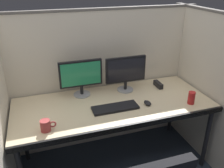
% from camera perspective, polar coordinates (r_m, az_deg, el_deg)
% --- Properties ---
extents(cubicle_partition_rear, '(2.21, 0.06, 1.57)m').
position_cam_1_polar(cubicle_partition_rear, '(2.67, -2.65, 0.85)').
color(cubicle_partition_rear, beige).
rests_on(cubicle_partition_rear, ground).
extents(cubicle_partition_left, '(0.06, 1.41, 1.57)m').
position_cam_1_polar(cubicle_partition_left, '(2.14, -25.16, -8.32)').
color(cubicle_partition_left, beige).
rests_on(cubicle_partition_left, ground).
extents(cubicle_partition_right, '(0.06, 1.41, 1.57)m').
position_cam_1_polar(cubicle_partition_right, '(2.67, 21.84, -1.03)').
color(cubicle_partition_right, beige).
rests_on(cubicle_partition_right, ground).
extents(desk, '(1.90, 0.80, 0.74)m').
position_cam_1_polar(desk, '(2.32, 0.48, -5.76)').
color(desk, beige).
rests_on(desk, ground).
extents(monitor_left, '(0.43, 0.17, 0.37)m').
position_cam_1_polar(monitor_left, '(2.38, -7.47, 1.98)').
color(monitor_left, gray).
rests_on(monitor_left, desk).
extents(monitor_right, '(0.43, 0.17, 0.37)m').
position_cam_1_polar(monitor_right, '(2.47, 3.31, 3.00)').
color(monitor_right, gray).
rests_on(monitor_right, desk).
extents(keyboard_main, '(0.43, 0.15, 0.02)m').
position_cam_1_polar(keyboard_main, '(2.21, 0.78, -5.70)').
color(keyboard_main, black).
rests_on(keyboard_main, desk).
extents(computer_mouse, '(0.06, 0.10, 0.04)m').
position_cam_1_polar(computer_mouse, '(2.30, 8.50, -4.52)').
color(computer_mouse, black).
rests_on(computer_mouse, desk).
extents(red_stapler, '(0.04, 0.15, 0.06)m').
position_cam_1_polar(red_stapler, '(2.67, 11.01, -0.11)').
color(red_stapler, black).
rests_on(red_stapler, desk).
extents(soda_can, '(0.07, 0.07, 0.12)m').
position_cam_1_polar(soda_can, '(2.39, 18.53, -3.16)').
color(soda_can, red).
rests_on(soda_can, desk).
extents(coffee_mug, '(0.13, 0.08, 0.09)m').
position_cam_1_polar(coffee_mug, '(1.97, -15.60, -9.57)').
color(coffee_mug, '#993333').
rests_on(coffee_mug, desk).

